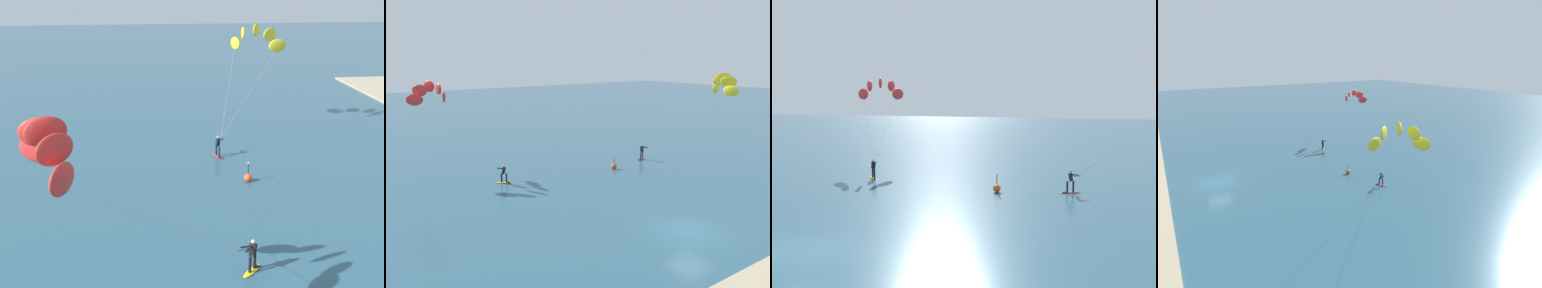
% 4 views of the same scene
% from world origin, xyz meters
% --- Properties ---
extents(ground_plane, '(240.00, 240.00, 0.00)m').
position_xyz_m(ground_plane, '(0.00, 0.00, 0.00)').
color(ground_plane, '#2D566B').
extents(kitesurfer_nearshore, '(6.40, 10.35, 8.74)m').
position_xyz_m(kitesurfer_nearshore, '(-7.93, 24.47, 7.28)').
color(kitesurfer_nearshore, yellow).
rests_on(kitesurfer_nearshore, ground).
extents(kitesurfer_mid_water, '(10.04, 7.39, 9.28)m').
position_xyz_m(kitesurfer_mid_water, '(18.43, 11.24, 7.77)').
color(kitesurfer_mid_water, red).
rests_on(kitesurfer_mid_water, ground).
extents(marker_buoy, '(0.56, 0.56, 1.38)m').
position_xyz_m(marker_buoy, '(6.22, 14.30, 0.30)').
color(marker_buoy, '#EA5119').
rests_on(marker_buoy, ground).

